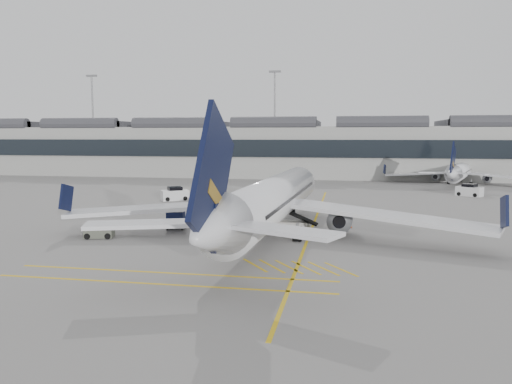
% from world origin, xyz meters
% --- Properties ---
extents(ground, '(220.00, 220.00, 0.00)m').
position_xyz_m(ground, '(0.00, 0.00, 0.00)').
color(ground, gray).
rests_on(ground, ground).
extents(terminal, '(200.00, 20.45, 12.40)m').
position_xyz_m(terminal, '(0.00, 71.93, 6.14)').
color(terminal, '#9E9E99').
rests_on(terminal, ground).
extents(light_masts, '(113.00, 0.60, 25.45)m').
position_xyz_m(light_masts, '(-1.67, 86.00, 14.49)').
color(light_masts, slate).
rests_on(light_masts, ground).
extents(apron_markings, '(0.25, 60.00, 0.01)m').
position_xyz_m(apron_markings, '(10.00, 10.00, 0.01)').
color(apron_markings, gold).
rests_on(apron_markings, ground).
extents(airliner_main, '(38.33, 41.95, 11.15)m').
position_xyz_m(airliner_main, '(6.62, 3.55, 3.28)').
color(airliner_main, silver).
rests_on(airliner_main, ground).
extents(airliner_far, '(26.96, 29.91, 8.24)m').
position_xyz_m(airliner_far, '(34.61, 58.64, 2.42)').
color(airliner_far, silver).
rests_on(airliner_far, ground).
extents(belt_loader, '(5.26, 2.09, 2.12)m').
position_xyz_m(belt_loader, '(7.49, 7.24, 0.62)').
color(belt_loader, silver).
rests_on(belt_loader, ground).
extents(baggage_cart_a, '(1.74, 1.52, 1.61)m').
position_xyz_m(baggage_cart_a, '(2.12, 9.88, 0.87)').
color(baggage_cart_a, gray).
rests_on(baggage_cart_a, ground).
extents(baggage_cart_b, '(1.92, 1.78, 1.62)m').
position_xyz_m(baggage_cart_b, '(4.39, 6.81, 0.87)').
color(baggage_cart_b, gray).
rests_on(baggage_cart_b, ground).
extents(baggage_cart_c, '(1.94, 1.79, 1.65)m').
position_xyz_m(baggage_cart_c, '(1.34, 7.64, 0.88)').
color(baggage_cart_c, gray).
rests_on(baggage_cart_c, ground).
extents(baggage_cart_d, '(1.97, 1.70, 1.89)m').
position_xyz_m(baggage_cart_d, '(-3.13, 5.17, 1.01)').
color(baggage_cart_d, gray).
rests_on(baggage_cart_d, ground).
extents(ramp_agent_a, '(0.64, 0.73, 1.68)m').
position_xyz_m(ramp_agent_a, '(6.11, 7.56, 0.84)').
color(ramp_agent_a, orange).
rests_on(ramp_agent_a, ground).
extents(ramp_agent_b, '(0.80, 0.64, 1.59)m').
position_xyz_m(ramp_agent_b, '(4.61, 5.85, 0.80)').
color(ramp_agent_b, '#FD510D').
rests_on(ramp_agent_b, ground).
extents(pushback_tug, '(2.76, 2.04, 1.39)m').
position_xyz_m(pushback_tug, '(-8.47, -0.13, 0.62)').
color(pushback_tug, '#54584A').
rests_on(pushback_tug, ground).
extents(safety_cone_nose, '(0.41, 0.41, 0.57)m').
position_xyz_m(safety_cone_nose, '(7.86, 23.47, 0.28)').
color(safety_cone_nose, '#F24C0A').
rests_on(safety_cone_nose, ground).
extents(safety_cone_engine, '(0.37, 0.37, 0.51)m').
position_xyz_m(safety_cone_engine, '(13.74, 9.00, 0.25)').
color(safety_cone_engine, '#F24C0A').
rests_on(safety_cone_engine, ground).
extents(service_van_left, '(4.17, 3.59, 1.93)m').
position_xyz_m(service_van_left, '(-10.64, 26.08, 0.86)').
color(service_van_left, silver).
rests_on(service_van_left, ground).
extents(service_van_mid, '(2.49, 3.57, 1.66)m').
position_xyz_m(service_van_mid, '(1.32, 33.13, 0.74)').
color(service_van_mid, silver).
rests_on(service_van_mid, ground).
extents(service_van_right, '(4.03, 3.59, 1.88)m').
position_xyz_m(service_van_right, '(31.69, 38.89, 0.84)').
color(service_van_right, silver).
rests_on(service_van_right, ground).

